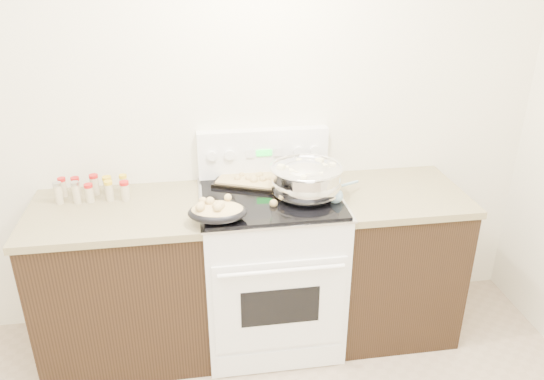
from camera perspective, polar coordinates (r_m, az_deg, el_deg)
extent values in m
cube|color=white|center=(3.05, -7.76, 8.73)|extent=(4.00, 0.05, 2.70)
cube|color=black|center=(3.15, -15.48, -9.79)|extent=(0.90, 0.64, 0.88)
cube|color=brown|center=(2.92, -16.49, -2.32)|extent=(0.93, 0.67, 0.04)
cube|color=black|center=(3.32, 12.52, -7.58)|extent=(0.70, 0.64, 0.88)
cube|color=brown|center=(3.10, 13.29, -0.36)|extent=(0.73, 0.67, 0.04)
cube|color=white|center=(3.13, -0.14, -8.63)|extent=(0.76, 0.66, 0.92)
cube|color=white|center=(2.86, 0.89, -12.39)|extent=(0.70, 0.01, 0.55)
cube|color=black|center=(2.85, 0.91, -12.47)|extent=(0.42, 0.01, 0.22)
cylinder|color=white|center=(2.69, 1.06, -8.72)|extent=(0.65, 0.02, 0.02)
cube|color=white|center=(3.10, 0.83, -17.89)|extent=(0.70, 0.01, 0.14)
cube|color=silver|center=(2.90, -0.15, -0.92)|extent=(0.78, 0.68, 0.01)
cube|color=black|center=(2.89, -0.15, -0.70)|extent=(0.74, 0.64, 0.01)
cube|color=white|center=(3.10, -0.96, 4.05)|extent=(0.76, 0.07, 0.28)
cylinder|color=white|center=(3.03, -6.48, 3.66)|extent=(0.06, 0.02, 0.06)
cylinder|color=white|center=(3.04, -4.60, 3.77)|extent=(0.06, 0.02, 0.06)
cylinder|color=white|center=(3.09, 2.84, 4.18)|extent=(0.06, 0.02, 0.06)
cylinder|color=white|center=(3.11, 4.66, 4.27)|extent=(0.06, 0.02, 0.06)
cube|color=#19E533|center=(3.06, -0.86, 4.02)|extent=(0.09, 0.00, 0.04)
cube|color=silver|center=(3.05, -2.35, 3.93)|extent=(0.05, 0.00, 0.05)
cube|color=silver|center=(3.07, 0.63, 4.09)|extent=(0.05, 0.00, 0.05)
ellipsoid|color=silver|center=(2.85, 3.68, 0.73)|extent=(0.51, 0.51, 0.23)
cylinder|color=silver|center=(2.88, 3.64, -0.56)|extent=(0.21, 0.21, 0.01)
torus|color=silver|center=(2.82, 3.73, 2.44)|extent=(0.39, 0.39, 0.02)
cylinder|color=silver|center=(2.84, 3.70, 1.19)|extent=(0.37, 0.37, 0.13)
cylinder|color=brown|center=(2.82, 3.73, 2.22)|extent=(0.35, 0.35, 0.00)
cube|color=#F0EAB1|center=(2.76, 2.82, 1.79)|extent=(0.04, 0.04, 0.03)
cube|color=#F0EAB1|center=(2.81, 1.78, 2.32)|extent=(0.04, 0.04, 0.03)
cube|color=#F0EAB1|center=(2.74, 3.85, 1.60)|extent=(0.03, 0.03, 0.03)
cube|color=#F0EAB1|center=(2.88, 4.25, 2.81)|extent=(0.04, 0.04, 0.03)
cube|color=#F0EAB1|center=(2.82, 0.94, 2.41)|extent=(0.05, 0.05, 0.03)
cube|color=#F0EAB1|center=(2.70, 3.42, 1.26)|extent=(0.04, 0.04, 0.03)
cube|color=#F0EAB1|center=(2.79, 4.06, 2.09)|extent=(0.04, 0.04, 0.03)
cube|color=#F0EAB1|center=(2.85, 5.56, 2.50)|extent=(0.04, 0.04, 0.03)
cube|color=#F0EAB1|center=(2.91, 4.04, 3.06)|extent=(0.03, 0.03, 0.02)
cube|color=#F0EAB1|center=(2.80, 2.91, 2.21)|extent=(0.04, 0.04, 0.03)
cube|color=#F0EAB1|center=(2.92, 2.92, 3.14)|extent=(0.04, 0.04, 0.02)
cube|color=#F0EAB1|center=(2.93, 4.94, 3.16)|extent=(0.04, 0.04, 0.02)
cube|color=#F0EAB1|center=(2.88, 6.50, 2.67)|extent=(0.03, 0.03, 0.03)
cube|color=#F0EAB1|center=(2.92, 5.20, 3.11)|extent=(0.05, 0.05, 0.03)
cube|color=#F0EAB1|center=(2.75, 5.25, 1.71)|extent=(0.03, 0.03, 0.02)
cube|color=#F0EAB1|center=(2.77, 2.19, 1.94)|extent=(0.04, 0.04, 0.03)
ellipsoid|color=black|center=(2.63, -5.89, -2.41)|extent=(0.32, 0.24, 0.08)
ellipsoid|color=tan|center=(2.63, -5.90, -2.18)|extent=(0.29, 0.21, 0.06)
sphere|color=tan|center=(2.61, -7.62, -1.65)|extent=(0.04, 0.04, 0.04)
sphere|color=tan|center=(2.60, -5.68, -1.71)|extent=(0.05, 0.05, 0.05)
sphere|color=tan|center=(2.66, -7.46, -1.17)|extent=(0.04, 0.04, 0.04)
sphere|color=tan|center=(2.59, -7.75, -1.86)|extent=(0.05, 0.05, 0.05)
sphere|color=tan|center=(2.64, -6.68, -1.22)|extent=(0.05, 0.05, 0.05)
sphere|color=tan|center=(2.60, -6.03, -1.72)|extent=(0.04, 0.04, 0.04)
sphere|color=tan|center=(2.67, -4.77, -0.80)|extent=(0.04, 0.04, 0.04)
sphere|color=tan|center=(2.57, -5.87, -1.93)|extent=(0.04, 0.04, 0.04)
cube|color=black|center=(3.05, -2.46, 1.01)|extent=(0.45, 0.39, 0.02)
cube|color=tan|center=(3.04, -2.47, 1.22)|extent=(0.40, 0.34, 0.02)
sphere|color=tan|center=(3.07, -3.29, 1.62)|extent=(0.03, 0.03, 0.03)
sphere|color=tan|center=(3.07, -1.27, 1.68)|extent=(0.03, 0.03, 0.03)
sphere|color=tan|center=(3.02, -0.49, 1.25)|extent=(0.04, 0.04, 0.04)
sphere|color=tan|center=(3.02, -2.55, 1.26)|extent=(0.04, 0.04, 0.04)
sphere|color=tan|center=(3.02, -2.02, 1.29)|extent=(0.04, 0.04, 0.04)
sphere|color=tan|center=(3.02, -0.13, 1.29)|extent=(0.04, 0.04, 0.04)
sphere|color=tan|center=(3.06, -1.47, 1.55)|extent=(0.03, 0.03, 0.03)
sphere|color=tan|center=(3.02, -3.75, 1.28)|extent=(0.04, 0.04, 0.04)
sphere|color=tan|center=(2.99, -1.97, 1.07)|extent=(0.04, 0.04, 0.04)
sphere|color=tan|center=(3.00, -1.01, 1.17)|extent=(0.04, 0.04, 0.04)
cylinder|color=tan|center=(2.86, 1.52, -0.75)|extent=(0.22, 0.21, 0.01)
sphere|color=tan|center=(2.77, 0.17, -1.45)|extent=(0.04, 0.04, 0.04)
sphere|color=#84B1C6|center=(2.83, 6.83, -0.63)|extent=(0.08, 0.08, 0.08)
cylinder|color=#84B1C6|center=(2.91, 7.96, 0.58)|extent=(0.20, 0.20, 0.07)
cylinder|color=#BFB28C|center=(3.13, -21.56, 0.13)|extent=(0.04, 0.04, 0.09)
cylinder|color=#B21414|center=(3.11, -21.72, 1.06)|extent=(0.04, 0.04, 0.02)
cylinder|color=#BFB28C|center=(3.12, -20.31, 0.19)|extent=(0.04, 0.04, 0.09)
cylinder|color=#B21414|center=(3.10, -20.45, 1.12)|extent=(0.05, 0.05, 0.02)
cylinder|color=#BFB28C|center=(3.10, -18.52, 0.40)|extent=(0.05, 0.05, 0.10)
cylinder|color=#B21414|center=(3.07, -18.66, 1.41)|extent=(0.05, 0.05, 0.02)
cylinder|color=#BFB28C|center=(3.08, -17.24, 0.32)|extent=(0.05, 0.05, 0.09)
cylinder|color=gold|center=(3.06, -17.36, 1.22)|extent=(0.05, 0.05, 0.02)
cylinder|color=#BFB28C|center=(3.07, -15.64, 0.47)|extent=(0.04, 0.04, 0.09)
cylinder|color=gold|center=(3.05, -15.76, 1.42)|extent=(0.04, 0.04, 0.02)
cylinder|color=#BFB28C|center=(3.06, -21.97, -0.45)|extent=(0.04, 0.04, 0.10)
cylinder|color=#B2B2B7|center=(3.04, -22.15, 0.58)|extent=(0.04, 0.04, 0.02)
cylinder|color=#BFB28C|center=(3.03, -20.30, -0.39)|extent=(0.04, 0.04, 0.11)
cylinder|color=#B2B2B7|center=(3.00, -20.47, 0.67)|extent=(0.04, 0.04, 0.02)
cylinder|color=#BFB28C|center=(3.02, -19.03, -0.47)|extent=(0.04, 0.04, 0.09)
cylinder|color=#B21414|center=(3.00, -19.17, 0.44)|extent=(0.05, 0.05, 0.02)
cylinder|color=#BFB28C|center=(3.00, -17.09, -0.24)|extent=(0.04, 0.04, 0.10)
cylinder|color=gold|center=(2.98, -17.23, 0.76)|extent=(0.04, 0.04, 0.02)
cylinder|color=#BFB28C|center=(2.98, -15.51, -0.25)|extent=(0.05, 0.05, 0.09)
cylinder|color=#B21414|center=(2.96, -15.63, 0.73)|extent=(0.05, 0.05, 0.02)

